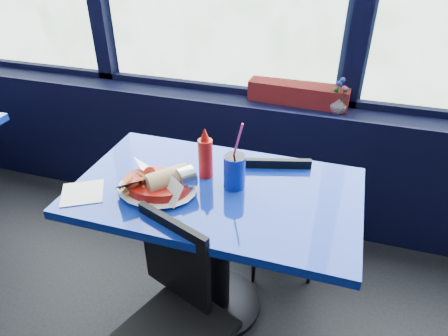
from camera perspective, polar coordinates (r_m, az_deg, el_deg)
window_sill at (r=2.66m, az=-1.26°, el=2.44°), size 5.00×0.26×0.80m
near_table at (r=1.80m, az=-1.04°, el=-7.61°), size 1.20×0.70×0.75m
chair_near_front at (r=1.64m, az=-6.77°, el=-18.68°), size 0.46×0.46×0.79m
chair_near_back at (r=2.09m, az=7.80°, el=-5.49°), size 0.44×0.44×0.79m
planter_box at (r=2.38m, az=10.57°, el=10.46°), size 0.58×0.18×0.11m
flower_vase at (r=2.30m, az=16.10°, el=8.96°), size 0.11×0.11×0.20m
food_basket at (r=1.67m, az=-9.40°, el=-2.22°), size 0.37×0.37×0.11m
ketchup_bottle at (r=1.72m, az=-2.67°, el=1.81°), size 0.06×0.06×0.24m
soda_cup at (r=1.66m, az=1.51°, el=-0.37°), size 0.09×0.09×0.31m
napkin at (r=1.76m, az=-19.57°, el=-3.38°), size 0.23×0.23×0.00m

